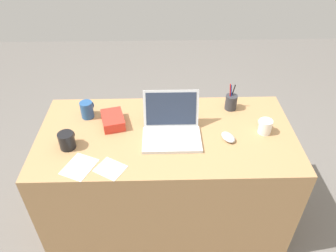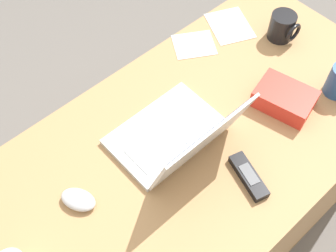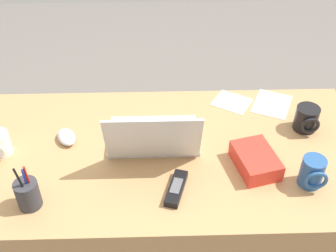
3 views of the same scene
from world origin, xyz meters
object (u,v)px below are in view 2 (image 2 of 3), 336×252
Objects in this scene: computer_mouse at (78,200)px; cordless_phone at (249,176)px; laptop at (177,136)px; snack_bag at (284,98)px; coffee_mug_spare at (283,27)px.

computer_mouse reaches higher than cordless_phone.
laptop is 0.37m from snack_bag.
coffee_mug_spare is at bearing -139.04° from snack_bag.
laptop reaches higher than coffee_mug_spare.
laptop is at bearing -71.30° from cordless_phone.
coffee_mug_spare is at bearing -171.69° from laptop.
laptop is 3.32× the size of computer_mouse.
computer_mouse is 0.69m from snack_bag.
coffee_mug_spare is at bearing 157.13° from computer_mouse.
cordless_phone is 0.29m from snack_bag.
snack_bag is at bearing 141.29° from computer_mouse.
laptop is 0.58m from coffee_mug_spare.
laptop reaches higher than snack_bag.
snack_bag is at bearing 40.96° from coffee_mug_spare.
computer_mouse is at bearing 2.56° from coffee_mug_spare.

